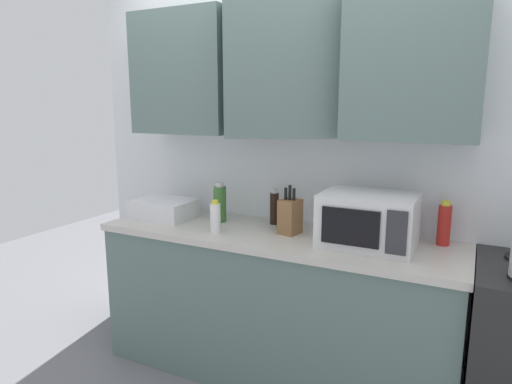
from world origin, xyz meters
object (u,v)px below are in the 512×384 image
knife_block (290,216)px  bottle_red_sauce (444,224)px  bottle_soy_dark (274,207)px  bottle_green_oil (220,203)px  bottle_white_jar (215,217)px  dish_rack (165,209)px  microwave (368,220)px

knife_block → bottle_red_sauce: (0.81, 0.17, 0.01)m
bottle_soy_dark → bottle_green_oil: bearing=-164.1°
bottle_red_sauce → bottle_green_oil: 1.32m
bottle_white_jar → bottle_green_oil: bearing=115.1°
knife_block → bottle_soy_dark: (-0.17, 0.15, 0.00)m
dish_rack → bottle_green_oil: (0.38, 0.08, 0.06)m
bottle_green_oil → bottle_white_jar: bearing=-64.9°
bottle_white_jar → knife_block: bearing=23.1°
dish_rack → bottle_white_jar: bearing=-16.5°
knife_block → bottle_soy_dark: 0.23m
bottle_white_jar → bottle_green_oil: size_ratio=0.75×
bottle_green_oil → bottle_soy_dark: bearing=15.9°
bottle_green_oil → bottle_red_sauce: bearing=4.9°
microwave → bottle_soy_dark: (-0.62, 0.18, -0.03)m
dish_rack → knife_block: size_ratio=1.33×
microwave → bottle_white_jar: microwave is taller
microwave → knife_block: bearing=176.4°
bottle_white_jar → bottle_green_oil: bottle_green_oil is taller
bottle_red_sauce → bottle_green_oil: bottle_green_oil is taller
bottle_white_jar → bottle_soy_dark: bearing=54.4°
dish_rack → bottle_soy_dark: (0.71, 0.18, 0.05)m
microwave → knife_block: size_ratio=1.68×
bottle_white_jar → bottle_green_oil: 0.25m
microwave → bottle_white_jar: 0.86m
dish_rack → bottle_soy_dark: 0.74m
bottle_soy_dark → bottle_green_oil: size_ratio=0.89×
knife_block → bottle_soy_dark: size_ratio=1.27×
bottle_soy_dark → bottle_white_jar: (-0.23, -0.32, -0.02)m
knife_block → bottle_green_oil: knife_block is taller
microwave → bottle_white_jar: size_ratio=2.52×
knife_block → bottle_white_jar: size_ratio=1.50×
knife_block → bottle_soy_dark: bearing=138.0°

